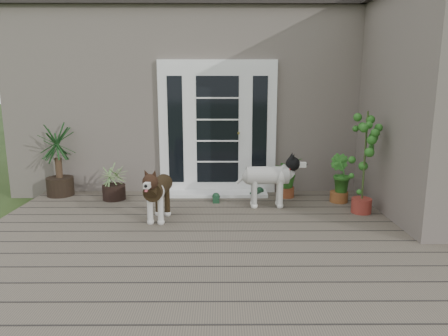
{
  "coord_description": "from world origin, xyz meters",
  "views": [
    {
      "loc": [
        -0.13,
        -3.93,
        1.86
      ],
      "look_at": [
        -0.1,
        1.75,
        0.7
      ],
      "focal_mm": 32.22,
      "sensor_mm": 36.0,
      "label": 1
    }
  ],
  "objects": [
    {
      "name": "clog_left",
      "position": [
        -0.22,
        2.03,
        0.16
      ],
      "size": [
        0.14,
        0.3,
        0.09
      ],
      "primitive_type": null,
      "rotation": [
        0.0,
        0.0,
        0.01
      ],
      "color": "#163820",
      "rests_on": "deck"
    },
    {
      "name": "brindle_dog",
      "position": [
        -0.96,
        1.16,
        0.44
      ],
      "size": [
        0.42,
        0.81,
        0.64
      ],
      "primitive_type": null,
      "rotation": [
        0.0,
        0.0,
        3.02
      ],
      "color": "#312311",
      "rests_on": "deck"
    },
    {
      "name": "house_wing",
      "position": [
        2.9,
        1.5,
        1.55
      ],
      "size": [
        1.6,
        2.4,
        3.1
      ],
      "primitive_type": "cube",
      "color": "#665E54",
      "rests_on": "ground"
    },
    {
      "name": "white_dog",
      "position": [
        0.53,
        1.76,
        0.46
      ],
      "size": [
        0.83,
        0.37,
        0.68
      ],
      "primitive_type": null,
      "rotation": [
        0.0,
        0.0,
        -1.55
      ],
      "color": "white",
      "rests_on": "deck"
    },
    {
      "name": "door_unit",
      "position": [
        -0.2,
        2.6,
        1.19
      ],
      "size": [
        1.9,
        0.14,
        2.15
      ],
      "primitive_type": "cube",
      "color": "white",
      "rests_on": "deck"
    },
    {
      "name": "house_main",
      "position": [
        0.0,
        4.65,
        1.55
      ],
      "size": [
        7.4,
        4.0,
        3.1
      ],
      "primitive_type": "cube",
      "color": "#665E54",
      "rests_on": "ground"
    },
    {
      "name": "roof_main",
      "position": [
        0.0,
        4.65,
        3.2
      ],
      "size": [
        7.6,
        4.2,
        0.2
      ],
      "primitive_type": "cube",
      "color": "#2D2826",
      "rests_on": "house_main"
    },
    {
      "name": "deck",
      "position": [
        0.0,
        0.4,
        0.06
      ],
      "size": [
        6.2,
        4.6,
        0.12
      ],
      "primitive_type": "cube",
      "color": "#6B5B4C",
      "rests_on": "ground"
    },
    {
      "name": "herb_a",
      "position": [
        0.9,
        2.27,
        0.4
      ],
      "size": [
        0.58,
        0.58,
        0.57
      ],
      "primitive_type": "imported",
      "rotation": [
        0.0,
        0.0,
        0.38
      ],
      "color": "#19591F",
      "rests_on": "deck"
    },
    {
      "name": "spider_plant",
      "position": [
        -1.82,
        2.15,
        0.43
      ],
      "size": [
        0.66,
        0.66,
        0.62
      ],
      "primitive_type": null,
      "rotation": [
        0.0,
        0.0,
        -0.14
      ],
      "color": "#9FB36E",
      "rests_on": "deck"
    },
    {
      "name": "yucca",
      "position": [
        -2.75,
        2.4,
        0.7
      ],
      "size": [
        1.05,
        1.05,
        1.17
      ],
      "primitive_type": null,
      "rotation": [
        0.0,
        0.0,
        -0.39
      ],
      "color": "black",
      "rests_on": "deck"
    },
    {
      "name": "door_step",
      "position": [
        -0.2,
        2.4,
        0.14
      ],
      "size": [
        1.6,
        0.4,
        0.05
      ],
      "primitive_type": "cube",
      "color": "white",
      "rests_on": "deck"
    },
    {
      "name": "sapling",
      "position": [
        1.82,
        1.45,
        0.85
      ],
      "size": [
        0.46,
        0.46,
        1.46
      ],
      "primitive_type": null,
      "rotation": [
        0.0,
        0.0,
        -0.08
      ],
      "color": "#18541D",
      "rests_on": "deck"
    },
    {
      "name": "herb_b",
      "position": [
        1.66,
        1.99,
        0.38
      ],
      "size": [
        0.49,
        0.49,
        0.52
      ],
      "primitive_type": "imported",
      "rotation": [
        0.0,
        0.0,
        2.31
      ],
      "color": "#2D621C",
      "rests_on": "deck"
    },
    {
      "name": "herb_c",
      "position": [
        2.27,
        2.4,
        0.42
      ],
      "size": [
        0.41,
        0.41,
        0.6
      ],
      "primitive_type": "imported",
      "rotation": [
        0.0,
        0.0,
        4.77
      ],
      "color": "#1D5317",
      "rests_on": "deck"
    },
    {
      "name": "clog_right",
      "position": [
        0.44,
        2.35,
        0.17
      ],
      "size": [
        0.31,
        0.37,
        0.1
      ],
      "primitive_type": null,
      "rotation": [
        0.0,
        0.0,
        -0.55
      ],
      "color": "black",
      "rests_on": "deck"
    }
  ]
}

